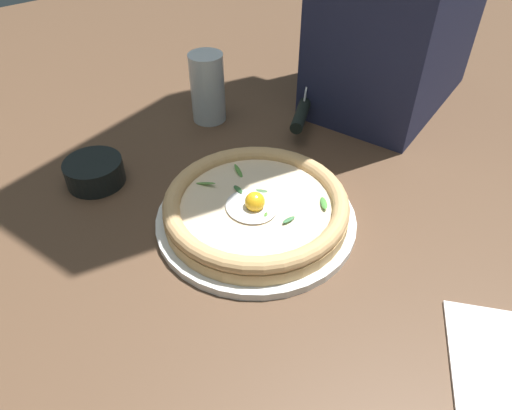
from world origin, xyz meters
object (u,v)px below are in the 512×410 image
(side_bowl, at_px, (95,172))
(pizza, at_px, (256,206))
(pizza_cutter, at_px, (303,110))
(folded_napkin, at_px, (493,359))
(drinking_glass, at_px, (208,93))

(side_bowl, bearing_deg, pizza, -148.15)
(pizza_cutter, height_order, folded_napkin, pizza_cutter)
(folded_napkin, bearing_deg, drinking_glass, -3.83)
(side_bowl, xyz_separation_m, folded_napkin, (-0.56, -0.21, -0.02))
(pizza, bearing_deg, folded_napkin, -168.61)
(drinking_glass, bearing_deg, side_bowl, 102.18)
(side_bowl, height_order, pizza_cutter, pizza_cutter)
(pizza, height_order, side_bowl, pizza)
(pizza_cutter, height_order, drinking_glass, drinking_glass)
(pizza_cutter, relative_size, folded_napkin, 0.91)
(side_bowl, distance_m, folded_napkin, 0.60)
(folded_napkin, bearing_deg, pizza_cutter, -18.00)
(pizza, relative_size, drinking_glass, 2.04)
(drinking_glass, bearing_deg, pizza_cutter, -138.97)
(side_bowl, bearing_deg, pizza_cutter, -102.13)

